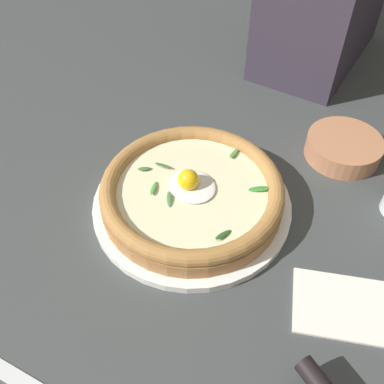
{
  "coord_description": "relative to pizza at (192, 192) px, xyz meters",
  "views": [
    {
      "loc": [
        -0.34,
        0.26,
        0.49
      ],
      "look_at": [
        -0.03,
        -0.03,
        0.03
      ],
      "focal_mm": 40.52,
      "sensor_mm": 36.0,
      "label": 1
    }
  ],
  "objects": [
    {
      "name": "ground_plane",
      "position": [
        0.03,
        0.03,
        -0.05
      ],
      "size": [
        2.4,
        2.4,
        0.03
      ],
      "primitive_type": "cube",
      "color": "#3B3F40",
      "rests_on": "ground"
    },
    {
      "name": "pizza_plate",
      "position": [
        -0.0,
        0.0,
        -0.03
      ],
      "size": [
        0.29,
        0.29,
        0.01
      ],
      "primitive_type": "cylinder",
      "color": "white",
      "rests_on": "ground"
    },
    {
      "name": "pizza",
      "position": [
        0.0,
        0.0,
        0.0
      ],
      "size": [
        0.27,
        0.27,
        0.06
      ],
      "color": "#AE7442",
      "rests_on": "pizza_plate"
    },
    {
      "name": "side_bowl",
      "position": [
        -0.08,
        -0.26,
        -0.02
      ],
      "size": [
        0.12,
        0.12,
        0.03
      ],
      "primitive_type": "cylinder",
      "color": "#B77651",
      "rests_on": "ground"
    },
    {
      "name": "folded_napkin",
      "position": [
        -0.26,
        -0.03,
        -0.03
      ],
      "size": [
        0.17,
        0.16,
        0.01
      ],
      "primitive_type": "cube",
      "rotation": [
        0.0,
        0.0,
        3.79
      ],
      "color": "white",
      "rests_on": "ground"
    }
  ]
}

